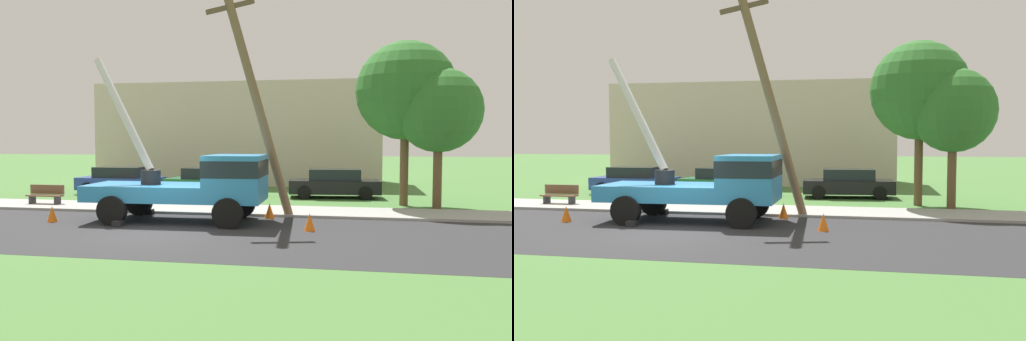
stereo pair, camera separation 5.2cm
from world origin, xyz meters
TOP-DOWN VIEW (x-y plane):
  - ground_plane at (0.00, 12.00)m, footprint 120.00×120.00m
  - road_asphalt at (0.00, 0.00)m, footprint 80.00×7.46m
  - sidewalk_strip at (0.00, 5.07)m, footprint 80.00×2.69m
  - utility_truck at (0.75, 2.17)m, footprint 6.83×3.21m
  - leaning_utility_pole at (2.48, 3.48)m, footprint 3.07×1.61m
  - traffic_cone_ahead at (4.69, 1.08)m, footprint 0.36×0.36m
  - traffic_cone_behind at (-4.32, 1.18)m, footprint 0.36×0.36m
  - traffic_cone_curbside at (3.02, 3.40)m, footprint 0.36×0.36m
  - parked_sedan_blue at (-6.10, 10.40)m, footprint 4.42×2.05m
  - parked_sedan_green at (-1.22, 10.35)m, footprint 4.54×2.27m
  - parked_sedan_black at (5.05, 10.63)m, footprint 4.55×2.28m
  - park_bench at (-7.11, 5.14)m, footprint 1.60×0.45m
  - roadside_tree_near at (8.16, 8.13)m, footprint 4.24×4.24m
  - roadside_tree_far at (9.43, 7.31)m, footprint 3.48×3.48m
  - lowrise_building_backdrop at (-1.39, 18.78)m, footprint 18.00×6.00m

SIDE VIEW (x-z plane):
  - ground_plane at x=0.00m, z-range 0.00..0.00m
  - road_asphalt at x=0.00m, z-range 0.00..0.01m
  - sidewalk_strip at x=0.00m, z-range 0.00..0.10m
  - traffic_cone_ahead at x=4.69m, z-range 0.00..0.56m
  - traffic_cone_behind at x=-4.32m, z-range 0.00..0.56m
  - traffic_cone_curbside at x=3.02m, z-range 0.00..0.56m
  - park_bench at x=-7.11m, z-range 0.01..0.91m
  - parked_sedan_blue at x=-6.10m, z-range 0.00..1.42m
  - parked_sedan_green at x=-1.22m, z-range 0.00..1.42m
  - parked_sedan_black at x=5.05m, z-range 0.00..1.42m
  - utility_truck at x=0.75m, z-range -1.58..4.40m
  - lowrise_building_backdrop at x=-1.39m, z-range 0.00..6.40m
  - roadside_tree_far at x=9.43m, z-range 1.14..6.96m
  - leaning_utility_pole at x=2.48m, z-range 0.11..8.83m
  - roadside_tree_near at x=8.16m, z-range 1.40..8.50m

